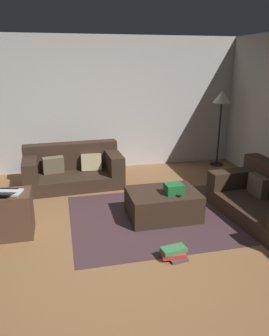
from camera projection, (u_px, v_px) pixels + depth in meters
ground_plane at (115, 247)px, 3.89m from camera, size 6.40×6.40×0.00m
rear_partition at (87, 105)px, 6.38m from camera, size 6.40×0.12×2.60m
couch_left at (73, 169)px, 5.79m from camera, size 1.72×0.94×0.71m
ottoman at (163, 204)px, 4.59m from camera, size 0.98×0.70×0.39m
gift_box at (174, 189)px, 4.45m from camera, size 0.25×0.21×0.14m
tv_remote at (176, 195)px, 4.40m from camera, size 0.11×0.17×0.02m
side_table at (11, 214)px, 4.08m from camera, size 0.52×0.44×0.58m
laptop at (6, 191)px, 3.92m from camera, size 0.40×0.44×0.17m
book_stack at (174, 253)px, 3.65m from camera, size 0.30×0.24×0.13m
corner_lamp at (222, 103)px, 6.56m from camera, size 0.36×0.36×1.56m
area_rug at (163, 216)px, 4.65m from camera, size 2.60×2.00×0.01m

